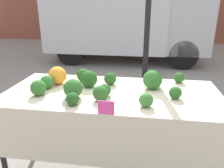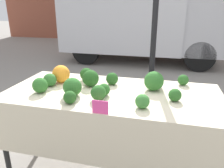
{
  "view_description": "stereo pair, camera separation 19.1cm",
  "coord_description": "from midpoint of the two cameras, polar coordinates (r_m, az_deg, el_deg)",
  "views": [
    {
      "loc": [
        0.28,
        -1.93,
        1.63
      ],
      "look_at": [
        0.0,
        0.0,
        0.93
      ],
      "focal_mm": 35.0,
      "sensor_mm": 36.0,
      "label": 1
    },
    {
      "loc": [
        0.47,
        -1.89,
        1.63
      ],
      "look_at": [
        0.0,
        0.0,
        0.93
      ],
      "focal_mm": 35.0,
      "sensor_mm": 36.0,
      "label": 2
    }
  ],
  "objects": [
    {
      "name": "ground_plane",
      "position": [
        2.54,
        -2.29,
        -20.27
      ],
      "size": [
        40.0,
        40.0,
        0.0
      ],
      "primitive_type": "plane",
      "color": "gray"
    },
    {
      "name": "tent_pole",
      "position": [
        2.82,
        7.14,
        12.81
      ],
      "size": [
        0.07,
        0.07,
        2.6
      ],
      "color": "black",
      "rests_on": "ground_plane"
    },
    {
      "name": "parked_truck",
      "position": [
        6.84,
        1.72,
        16.93
      ],
      "size": [
        4.59,
        2.03,
        2.39
      ],
      "color": "silver",
      "rests_on": "ground_plane"
    },
    {
      "name": "market_table",
      "position": [
        2.07,
        -2.92,
        -5.31
      ],
      "size": [
        2.05,
        0.94,
        0.85
      ],
      "color": "beige",
      "rests_on": "ground_plane"
    },
    {
      "name": "orange_cauliflower",
      "position": [
        2.37,
        -16.31,
        2.13
      ],
      "size": [
        0.19,
        0.19,
        0.19
      ],
      "color": "orange",
      "rests_on": "market_table"
    },
    {
      "name": "romanesco_head",
      "position": [
        2.57,
        -17.44,
        2.37
      ],
      "size": [
        0.12,
        0.12,
        0.1
      ],
      "color": "#93B238",
      "rests_on": "market_table"
    },
    {
      "name": "broccoli_head_0",
      "position": [
        1.89,
        -5.89,
        -2.46
      ],
      "size": [
        0.14,
        0.14,
        0.14
      ],
      "color": "#285B23",
      "rests_on": "market_table"
    },
    {
      "name": "broccoli_head_1",
      "position": [
        2.41,
        14.96,
        1.55
      ],
      "size": [
        0.11,
        0.11,
        0.11
      ],
      "color": "#285B23",
      "rests_on": "market_table"
    },
    {
      "name": "broccoli_head_2",
      "position": [
        2.16,
        8.08,
        1.07
      ],
      "size": [
        0.19,
        0.19,
        0.19
      ],
      "color": "#2D6628",
      "rests_on": "market_table"
    },
    {
      "name": "broccoli_head_3",
      "position": [
        1.99,
        -4.61,
        -1.57
      ],
      "size": [
        0.11,
        0.11,
        0.11
      ],
      "color": "#285B23",
      "rests_on": "market_table"
    },
    {
      "name": "broccoli_head_4",
      "position": [
        2.13,
        -21.15,
        -0.98
      ],
      "size": [
        0.14,
        0.14,
        0.14
      ],
      "color": "#2D6628",
      "rests_on": "market_table"
    },
    {
      "name": "broccoli_head_5",
      "position": [
        1.99,
        -12.88,
        -1.16
      ],
      "size": [
        0.17,
        0.17,
        0.17
      ],
      "color": "#2D6628",
      "rests_on": "market_table"
    },
    {
      "name": "broccoli_head_6",
      "position": [
        1.98,
        13.61,
        -2.26
      ],
      "size": [
        0.11,
        0.11,
        0.11
      ],
      "color": "#285B23",
      "rests_on": "market_table"
    },
    {
      "name": "broccoli_head_7",
      "position": [
        2.27,
        -2.89,
        1.35
      ],
      "size": [
        0.13,
        0.13,
        0.13
      ],
      "color": "#23511E",
      "rests_on": "market_table"
    },
    {
      "name": "broccoli_head_8",
      "position": [
        1.78,
        5.87,
        -4.25
      ],
      "size": [
        0.12,
        0.12,
        0.12
      ],
      "color": "#387533",
      "rests_on": "market_table"
    },
    {
      "name": "broccoli_head_9",
      "position": [
        1.85,
        -13.23,
        -3.87
      ],
      "size": [
        0.11,
        0.11,
        0.11
      ],
      "color": "#23511E",
      "rests_on": "market_table"
    },
    {
      "name": "broccoli_head_10",
      "position": [
        2.22,
        -8.5,
        1.28
      ],
      "size": [
        0.17,
        0.17,
        0.17
      ],
      "color": "#23511E",
      "rests_on": "market_table"
    },
    {
      "name": "broccoli_head_11",
      "position": [
        2.28,
        -18.95,
        0.47
      ],
      "size": [
        0.13,
        0.13,
        0.13
      ],
      "color": "#336B2D",
      "rests_on": "market_table"
    },
    {
      "name": "broccoli_head_12",
      "position": [
        2.4,
        -9.84,
        2.29
      ],
      "size": [
        0.14,
        0.14,
        0.14
      ],
      "color": "#23511E",
      "rests_on": "market_table"
    },
    {
      "name": "price_sign",
      "position": [
        1.66,
        -4.88,
        -6.23
      ],
      "size": [
        0.13,
        0.01,
        0.11
      ],
      "color": "#EF4793",
      "rests_on": "market_table"
    }
  ]
}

